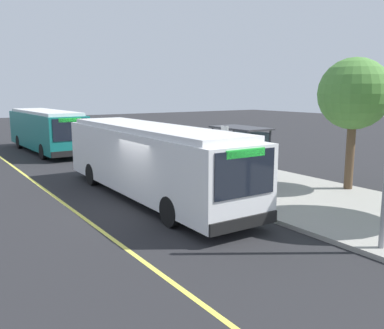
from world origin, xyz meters
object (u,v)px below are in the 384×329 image
(transit_bus_second, at_px, (46,129))
(route_sign_post, at_px, (225,150))
(waiting_bench, at_px, (238,168))
(transit_bus_main, at_px, (150,158))

(transit_bus_second, bearing_deg, route_sign_post, 8.14)
(waiting_bench, height_order, route_sign_post, route_sign_post)
(transit_bus_main, relative_size, route_sign_post, 4.24)
(transit_bus_main, xyz_separation_m, route_sign_post, (1.73, 2.46, 0.34))
(transit_bus_second, height_order, waiting_bench, transit_bus_second)
(transit_bus_main, bearing_deg, route_sign_post, 54.92)
(route_sign_post, bearing_deg, transit_bus_main, -125.08)
(waiting_bench, distance_m, route_sign_post, 3.61)
(transit_bus_main, relative_size, transit_bus_second, 1.13)
(transit_bus_main, xyz_separation_m, transit_bus_second, (-15.50, -0.00, -0.00))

